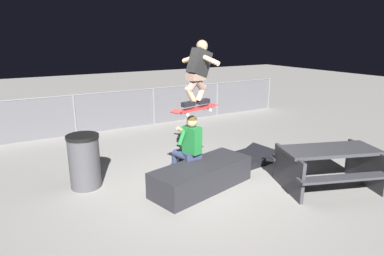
# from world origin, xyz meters

# --- Properties ---
(ground_plane) EXTENTS (40.00, 40.00, 0.00)m
(ground_plane) POSITION_xyz_m (0.00, 0.00, 0.00)
(ground_plane) COLOR gray
(ledge_box_main) EXTENTS (2.08, 1.19, 0.46)m
(ledge_box_main) POSITION_xyz_m (0.03, -0.10, 0.23)
(ledge_box_main) COLOR #28282D
(ledge_box_main) RESTS_ON ground
(person_sitting_on_ledge) EXTENTS (0.59, 0.79, 1.30)m
(person_sitting_on_ledge) POSITION_xyz_m (-0.00, 0.34, 0.72)
(person_sitting_on_ledge) COLOR #2D3856
(person_sitting_on_ledge) RESTS_ON ground
(skateboard) EXTENTS (1.04, 0.41, 0.13)m
(skateboard) POSITION_xyz_m (0.05, 0.15, 1.44)
(skateboard) COLOR #B72D2D
(skater_airborne) EXTENTS (0.64, 0.88, 1.12)m
(skater_airborne) POSITION_xyz_m (0.11, 0.16, 2.12)
(skater_airborne) COLOR black
(kicker_ramp) EXTENTS (0.98, 0.83, 0.36)m
(kicker_ramp) POSITION_xyz_m (1.70, 0.49, 0.06)
(kicker_ramp) COLOR black
(kicker_ramp) RESTS_ON ground
(picnic_table_back) EXTENTS (2.06, 1.84, 0.75)m
(picnic_table_back) POSITION_xyz_m (2.04, -1.22, 0.50)
(picnic_table_back) COLOR #38383D
(picnic_table_back) RESTS_ON ground
(trash_bin) EXTENTS (0.58, 0.58, 0.99)m
(trash_bin) POSITION_xyz_m (-1.78, 1.03, 0.50)
(trash_bin) COLOR #47474C
(trash_bin) RESTS_ON ground
(fence_back) EXTENTS (12.05, 0.05, 1.14)m
(fence_back) POSITION_xyz_m (0.00, 4.62, 0.61)
(fence_back) COLOR slate
(fence_back) RESTS_ON ground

